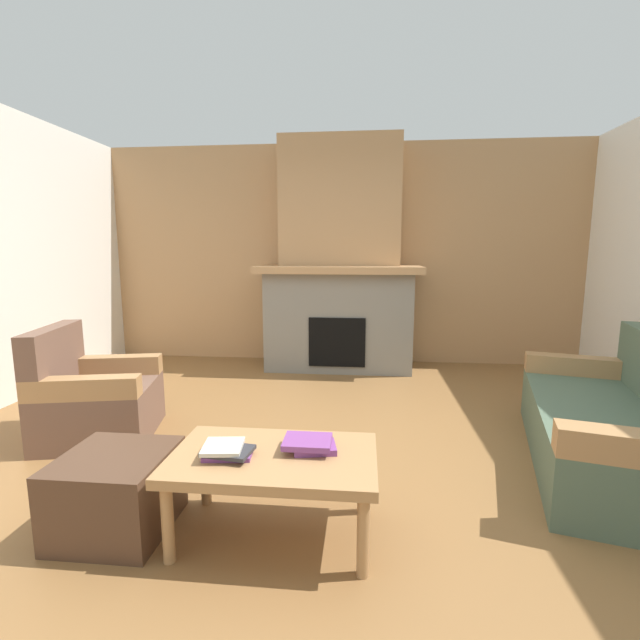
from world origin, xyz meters
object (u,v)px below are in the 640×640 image
coffee_table (274,464)px  ottoman (117,492)px  fireplace (339,271)px  armchair (94,399)px  couch (615,426)px

coffee_table → ottoman: bearing=-177.8°
fireplace → ottoman: bearing=-105.7°
armchair → ottoman: size_ratio=1.74×
couch → armchair: same height
fireplace → armchair: 2.97m
fireplace → couch: 3.19m
armchair → coffee_table: size_ratio=0.91×
fireplace → ottoman: (-0.93, -3.32, -0.96)m
fireplace → coffee_table: fireplace is taller
fireplace → couch: size_ratio=1.38×
armchair → coffee_table: bearing=-33.1°
couch → ottoman: bearing=-161.8°
fireplace → coffee_table: bearing=-92.2°
couch → fireplace: bearing=129.1°
armchair → fireplace: bearing=52.4°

